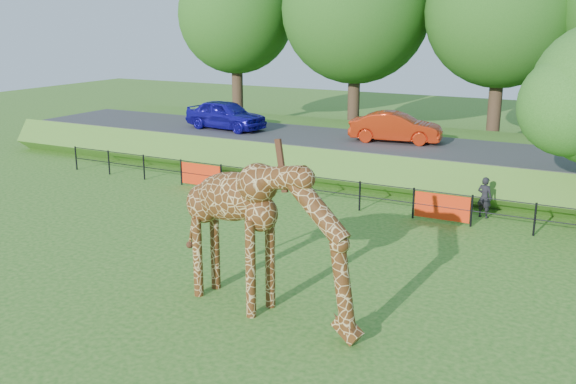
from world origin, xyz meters
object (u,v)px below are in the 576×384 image
Objects in this scene: car_red at (396,127)px; visitor at (485,197)px; giraffe at (265,238)px; car_blue at (226,115)px.

car_red reaches higher than visitor.
giraffe is 1.31× the size of car_red.
visitor is at bearing 85.19° from giraffe.
car_blue is 2.93× the size of visitor.
giraffe is at bearing 178.46° from car_red.
car_blue is 8.61m from car_red.
car_blue is at bearing 137.57° from giraffe.
giraffe reaches higher than car_red.
car_red is 2.77× the size of visitor.
car_red is at bearing -78.78° from car_blue.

